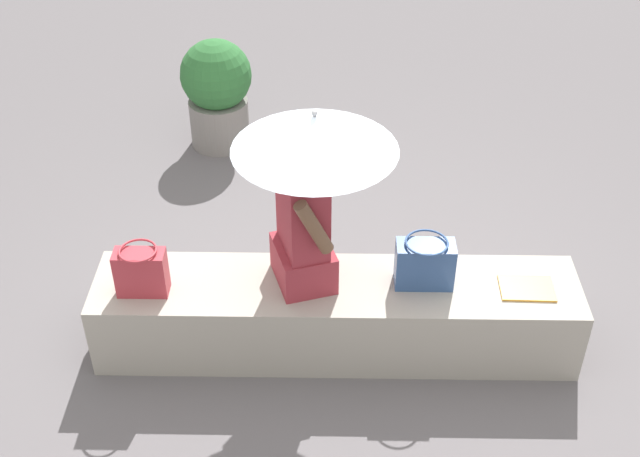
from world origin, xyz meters
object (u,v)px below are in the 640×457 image
planter_near (217,91)px  person_seated (303,220)px  handbag_black (425,263)px  parasol (315,133)px  magazine (527,288)px  tote_bag_canvas (141,271)px

planter_near → person_seated: bearing=-71.6°
handbag_black → parasol: bearing=-179.7°
magazine → tote_bag_canvas: bearing=-177.1°
person_seated → handbag_black: size_ratio=2.96×
tote_bag_canvas → magazine: (2.00, 0.05, -0.13)m
handbag_black → tote_bag_canvas: size_ratio=1.10×
parasol → handbag_black: parasol is taller
person_seated → parasol: size_ratio=0.88×
person_seated → tote_bag_canvas: size_ratio=3.26×
handbag_black → tote_bag_canvas: bearing=-176.4°
planter_near → tote_bag_canvas: bearing=-92.9°
person_seated → magazine: 1.23m
tote_bag_canvas → planter_near: bearing=87.1°
person_seated → handbag_black: (0.63, -0.02, -0.25)m
parasol → magazine: (1.11, -0.04, -0.90)m
magazine → planter_near: bearing=131.9°
person_seated → planter_near: (-0.71, 2.14, -0.38)m
parasol → tote_bag_canvas: (-0.89, -0.09, -0.77)m
tote_bag_canvas → planter_near: planter_near is taller
tote_bag_canvas → parasol: bearing=5.7°
handbag_black → tote_bag_canvas: (-1.46, -0.09, 0.00)m
parasol → magazine: 1.43m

